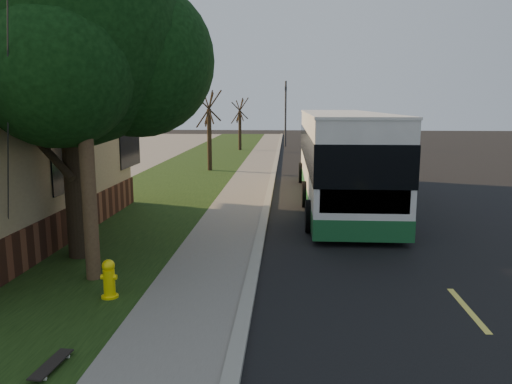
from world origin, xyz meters
TOP-DOWN VIEW (x-y plane):
  - ground at (0.00, 0.00)m, footprint 120.00×120.00m
  - road at (4.00, 10.00)m, footprint 8.00×80.00m
  - curb at (0.00, 10.00)m, footprint 0.25×80.00m
  - sidewalk at (-1.00, 10.00)m, footprint 2.00×80.00m
  - grass_verge at (-4.50, 10.00)m, footprint 5.00×80.00m
  - fire_hydrant at (-2.60, 0.00)m, footprint 0.32×0.32m
  - utility_pole at (-3.31, 0.99)m, footprint 2.86×3.21m
  - leafy_tree at (-4.17, 2.65)m, footprint 6.30×6.00m
  - bare_tree_near at (-3.50, 18.00)m, footprint 1.38×1.21m
  - bare_tree_far at (-3.00, 30.00)m, footprint 1.38×1.21m
  - traffic_signal at (0.50, 34.00)m, footprint 0.18×0.22m
  - transit_bus at (2.67, 9.88)m, footprint 2.85×12.36m
  - skateboarder at (-4.24, 3.13)m, footprint 0.81×0.73m
  - skateboard_main at (-2.50, -2.57)m, footprint 0.28×0.86m
  - dumpster at (-7.32, 5.29)m, footprint 1.91×1.73m
  - distant_car at (3.97, 25.39)m, footprint 2.04×4.86m

SIDE VIEW (x-z plane):
  - ground at x=0.00m, z-range 0.00..0.00m
  - road at x=4.00m, z-range 0.00..0.01m
  - grass_verge at x=-4.50m, z-range 0.00..0.07m
  - sidewalk at x=-1.00m, z-range 0.00..0.08m
  - curb at x=0.00m, z-range 0.00..0.12m
  - skateboard_main at x=-2.50m, z-range 0.09..0.17m
  - fire_hydrant at x=-2.60m, z-range 0.06..0.80m
  - dumpster at x=-7.32m, z-range 0.04..1.41m
  - distant_car at x=3.97m, z-range 0.00..1.64m
  - skateboarder at x=-4.24m, z-range 0.07..1.92m
  - transit_bus at x=2.67m, z-range 0.11..3.45m
  - bare_tree_far at x=-3.00m, z-range -0.01..4.02m
  - bare_tree_near at x=-3.50m, z-range 0.00..4.30m
  - traffic_signal at x=0.50m, z-range 0.41..5.91m
  - utility_pole at x=-3.31m, z-range 0.10..9.17m
  - leafy_tree at x=-4.17m, z-range 1.27..9.07m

